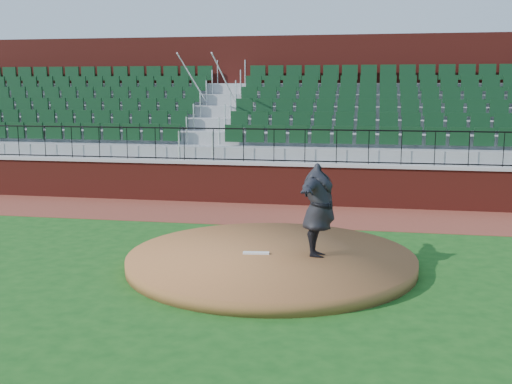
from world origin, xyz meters
TOP-DOWN VIEW (x-y plane):
  - ground at (0.00, 0.00)m, footprint 90.00×90.00m
  - warning_track at (0.00, 5.40)m, footprint 34.00×3.20m
  - field_wall at (0.00, 7.00)m, footprint 34.00×0.35m
  - wall_cap at (0.00, 7.00)m, footprint 34.00×0.45m
  - wall_railing at (0.00, 7.00)m, footprint 34.00×0.05m
  - seating_stands at (0.00, 9.72)m, footprint 34.00×5.10m
  - concourse_wall at (0.00, 12.52)m, footprint 34.00×0.50m
  - pitchers_mound at (0.53, 0.32)m, footprint 5.77×5.77m
  - pitching_rubber at (0.23, 0.27)m, footprint 0.54×0.19m
  - pitcher at (1.47, 0.34)m, footprint 0.76×2.32m

SIDE VIEW (x-z plane):
  - ground at x=0.00m, z-range 0.00..0.00m
  - warning_track at x=0.00m, z-range 0.00..0.01m
  - pitchers_mound at x=0.53m, z-range 0.00..0.25m
  - pitching_rubber at x=0.23m, z-range 0.25..0.29m
  - field_wall at x=0.00m, z-range 0.00..1.20m
  - pitcher at x=1.47m, z-range 0.25..2.11m
  - wall_cap at x=0.00m, z-range 1.20..1.30m
  - wall_railing at x=0.00m, z-range 1.30..2.30m
  - seating_stands at x=0.00m, z-range 0.00..4.60m
  - concourse_wall at x=0.00m, z-range 0.00..5.50m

